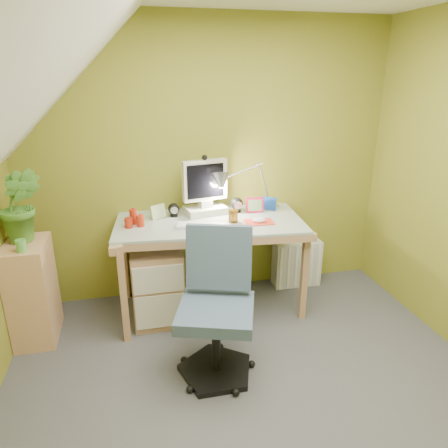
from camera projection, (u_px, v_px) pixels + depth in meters
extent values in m
cube|color=#49494E|center=(260.00, 410.00, 2.51)|extent=(3.20, 3.20, 0.01)
cube|color=olive|center=(209.00, 163.00, 3.56)|extent=(3.20, 0.01, 2.40)
cube|color=white|center=(38.00, 94.00, 1.67)|extent=(1.10, 3.20, 1.10)
cube|color=silver|center=(203.00, 226.00, 3.20)|extent=(0.42, 0.23, 0.02)
cube|color=red|center=(259.00, 222.00, 3.29)|extent=(0.23, 0.17, 0.01)
ellipsoid|color=white|center=(259.00, 220.00, 3.29)|extent=(0.12, 0.08, 0.04)
cylinder|color=brown|center=(233.00, 216.00, 3.29)|extent=(0.09, 0.09, 0.10)
cube|color=#D11641|center=(255.00, 205.00, 3.52)|extent=(0.15, 0.04, 0.13)
cube|color=#154291|center=(269.00, 203.00, 3.59)|extent=(0.12, 0.09, 0.11)
cube|color=#B3C98A|center=(158.00, 212.00, 3.37)|extent=(0.12, 0.09, 0.11)
cube|color=tan|center=(33.00, 292.00, 3.08)|extent=(0.29, 0.45, 0.78)
imported|color=#457F2A|center=(21.00, 205.00, 2.90)|extent=(0.31, 0.25, 0.55)
cylinder|color=#5AA946|center=(21.00, 246.00, 2.80)|extent=(0.07, 0.07, 0.09)
cube|color=silver|center=(296.00, 263.00, 3.94)|extent=(0.45, 0.19, 0.44)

